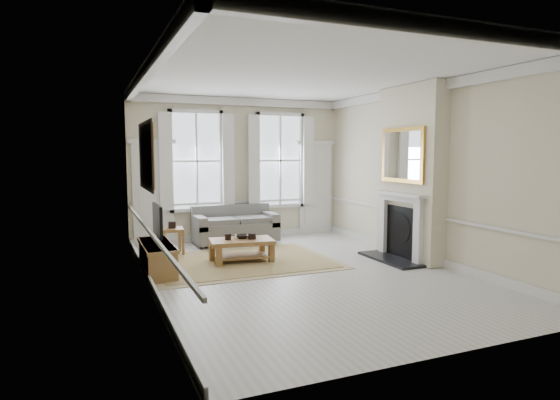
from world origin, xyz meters
name	(u,v)px	position (x,y,z in m)	size (l,w,h in m)	color
floor	(302,273)	(0.00, 0.00, 0.00)	(7.20, 7.20, 0.00)	#B7B5AD
ceiling	(303,75)	(0.00, 0.00, 3.40)	(7.20, 7.20, 0.00)	white
back_wall	(239,169)	(0.00, 3.60, 1.70)	(5.20, 5.20, 0.00)	beige
left_wall	(146,179)	(-2.60, 0.00, 1.70)	(7.20, 7.20, 0.00)	beige
right_wall	(425,173)	(2.60, 0.00, 1.70)	(7.20, 7.20, 0.00)	beige
window_left	(197,161)	(-1.05, 3.55, 1.90)	(1.26, 0.20, 2.20)	#B2BCC6
window_right	(280,161)	(1.05, 3.55, 1.90)	(1.26, 0.20, 2.20)	#B2BCC6
door_left	(153,195)	(-2.05, 3.56, 1.15)	(0.90, 0.08, 2.30)	silver
door_right	(315,189)	(2.05, 3.56, 1.15)	(0.90, 0.08, 2.30)	silver
painting	(146,156)	(-2.56, 0.30, 2.05)	(0.05, 1.66, 1.06)	#BD7920
chimney_breast	(411,173)	(2.43, 0.20, 1.70)	(0.35, 1.70, 3.38)	beige
hearth	(390,259)	(2.00, 0.20, 0.03)	(0.55, 1.50, 0.05)	black
fireplace	(400,223)	(2.20, 0.20, 0.73)	(0.21, 1.45, 1.33)	silver
mirror	(402,155)	(2.21, 0.20, 2.05)	(0.06, 1.26, 1.06)	#BB8733
sofa	(235,227)	(-0.28, 3.11, 0.36)	(1.90, 0.92, 0.87)	#5E5E5B
side_table	(172,233)	(-1.85, 2.36, 0.44)	(0.49, 0.49, 0.55)	brown
rug	(242,261)	(-0.73, 1.18, 0.01)	(3.50, 2.60, 0.02)	tan
coffee_table	(241,243)	(-0.73, 1.18, 0.37)	(1.27, 0.85, 0.45)	brown
ceramic_pot_a	(228,237)	(-0.98, 1.23, 0.51)	(0.12, 0.12, 0.12)	black
ceramic_pot_b	(252,236)	(-0.53, 1.13, 0.50)	(0.16, 0.16, 0.11)	black
bowl	(242,236)	(-0.68, 1.28, 0.48)	(0.28, 0.28, 0.07)	black
tv_stand	(157,258)	(-2.34, 0.97, 0.26)	(0.47, 1.48, 0.53)	brown
tv	(158,221)	(-2.32, 0.97, 0.92)	(0.08, 0.90, 0.68)	black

